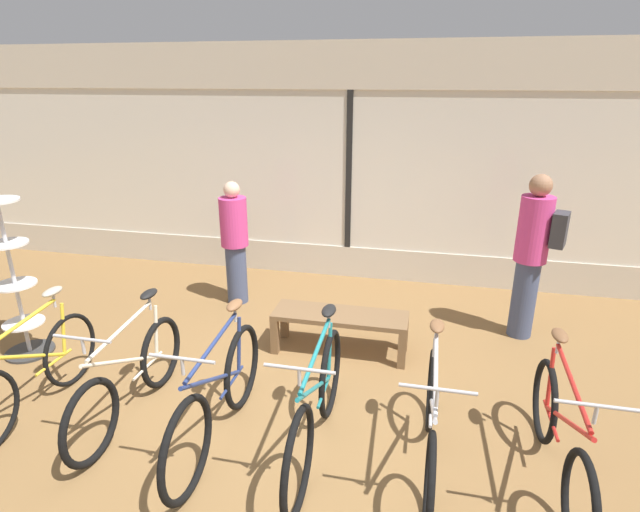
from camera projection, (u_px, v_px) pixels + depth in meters
ground_plane at (282, 419)px, 4.26m from camera, size 24.00×24.00×0.00m
shop_back_wall at (349, 164)px, 6.80m from camera, size 12.00×0.08×3.20m
bicycle_far_left at (32, 373)px, 4.23m from camera, size 0.46×1.67×1.02m
bicycle_left at (130, 379)px, 4.18m from camera, size 0.46×1.69×1.01m
bicycle_center_left at (218, 398)px, 3.88m from camera, size 0.46×1.79×1.05m
bicycle_center_right at (317, 407)px, 3.76m from camera, size 0.46×1.81×1.06m
bicycle_right at (431, 425)px, 3.61m from camera, size 0.46×1.71×1.02m
bicycle_far_right at (560, 439)px, 3.48m from camera, size 0.46×1.71×1.01m
accessory_rack at (17, 290)px, 5.05m from camera, size 0.48×0.48×1.75m
display_bench at (340, 320)px, 5.20m from camera, size 1.40×0.44×0.44m
customer_near_rack at (235, 241)px, 6.22m from camera, size 0.43×0.43×1.57m
customer_by_window at (532, 252)px, 5.32m from camera, size 0.55×0.44×1.83m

